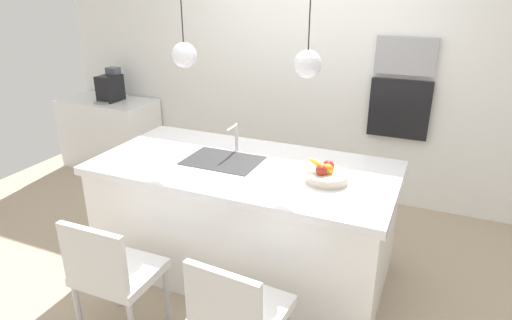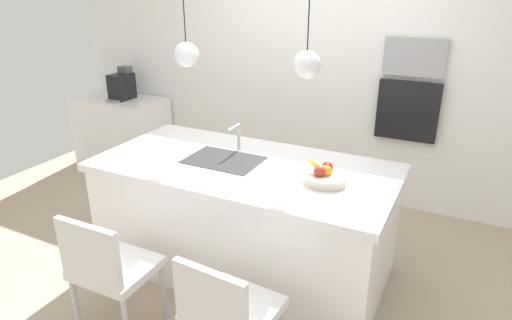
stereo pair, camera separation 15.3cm
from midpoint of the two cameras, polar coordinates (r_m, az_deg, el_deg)
floor at (r=3.69m, az=-2.68°, el=-13.36°), size 6.60×6.60×0.00m
back_wall at (r=4.62m, az=6.27°, el=11.47°), size 6.00×0.10×2.60m
kitchen_island at (r=3.45m, az=-2.81°, el=-7.33°), size 2.21×1.09×0.88m
sink_basin at (r=3.34m, az=-5.62°, el=-0.17°), size 0.56×0.40×0.02m
faucet at (r=3.46m, az=-4.00°, el=3.32°), size 0.02×0.17×0.22m
fruit_bowl at (r=2.99m, az=7.61°, el=-1.86°), size 0.29×0.29×0.16m
side_counter at (r=5.73m, az=-18.90°, el=3.30°), size 1.10×0.60×0.82m
coffee_machine at (r=5.53m, az=-19.03°, el=8.84°), size 0.20×0.35×0.38m
microwave at (r=4.33m, az=17.78°, el=12.69°), size 0.54×0.08×0.34m
oven at (r=4.43m, az=17.03°, el=6.32°), size 0.56×0.08×0.56m
chair_near at (r=2.92m, az=-19.51°, el=-13.39°), size 0.47×0.43×0.87m
chair_middle at (r=2.51m, az=-4.23°, el=-19.04°), size 0.48×0.49×0.84m
pendant_light_left at (r=3.28m, az=-10.60°, el=13.16°), size 0.18×0.18×0.78m
pendant_light_right at (r=2.87m, az=5.12°, el=12.23°), size 0.18×0.18×0.78m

